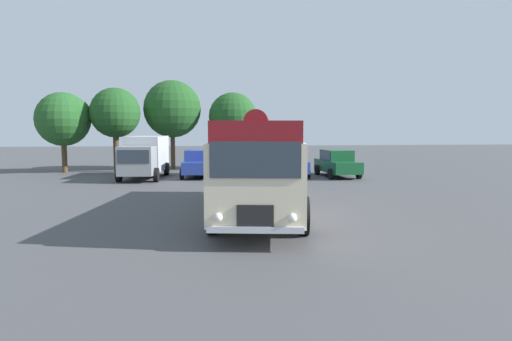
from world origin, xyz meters
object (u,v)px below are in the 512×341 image
Objects in this scene: car_mid_left at (244,164)px; box_van at (145,155)px; car_mid_right at (290,163)px; vintage_bus at (261,160)px; car_far_right at (337,163)px; car_near_left at (198,163)px.

box_van is at bearing 173.99° from car_mid_left.
vintage_bus is at bearing -105.54° from car_mid_right.
vintage_bus is 13.22m from car_far_right.
vintage_bus is at bearing -92.21° from car_mid_left.
box_van is (-5.47, 12.31, -0.53)m from vintage_bus.
vintage_bus is 13.48m from box_van.
car_mid_right is at bearing 74.46° from vintage_bus.
vintage_bus is 2.37× the size of car_mid_left.
box_van is (-11.72, 0.71, 0.52)m from car_far_right.
vintage_bus reaches higher than car_mid_left.
vintage_bus reaches higher than car_mid_right.
vintage_bus is 11.75m from car_mid_left.
vintage_bus reaches higher than box_van.
car_near_left is 5.72m from car_mid_right.
vintage_bus is 2.44× the size of car_mid_right.
car_mid_left is 2.99m from car_mid_right.
car_mid_left and car_far_right have the same top height.
car_mid_left is 1.03× the size of car_mid_right.
box_van is at bearing 113.95° from vintage_bus.
car_near_left is 1.01× the size of car_mid_right.
car_near_left is 1.00× the size of car_far_right.
vintage_bus is 12.73m from car_mid_right.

